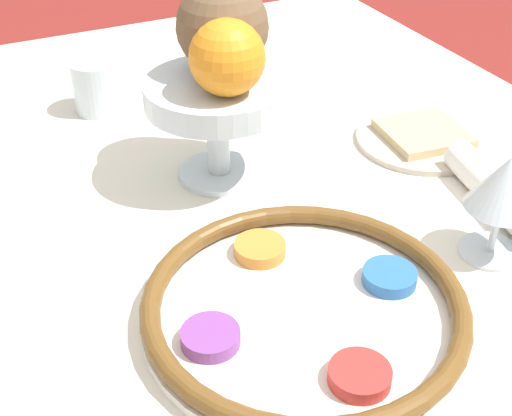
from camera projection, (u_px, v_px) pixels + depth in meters
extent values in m
cylinder|color=silver|center=(304.00, 315.00, 0.68)|extent=(0.31, 0.31, 0.01)
torus|color=brown|center=(305.00, 303.00, 0.67)|extent=(0.31, 0.31, 0.02)
cylinder|color=orange|center=(260.00, 249.00, 0.75)|extent=(0.05, 0.05, 0.01)
cylinder|color=#844299|center=(210.00, 337.00, 0.64)|extent=(0.05, 0.05, 0.01)
cylinder|color=red|center=(360.00, 376.00, 0.60)|extent=(0.05, 0.05, 0.01)
cylinder|color=#2D6BB7|center=(390.00, 277.00, 0.71)|extent=(0.05, 0.05, 0.01)
cylinder|color=silver|center=(490.00, 251.00, 0.77)|extent=(0.07, 0.07, 0.00)
cylinder|color=silver|center=(495.00, 229.00, 0.75)|extent=(0.01, 0.01, 0.06)
cone|color=silver|center=(506.00, 182.00, 0.72)|extent=(0.08, 0.08, 0.06)
cylinder|color=silver|center=(219.00, 173.00, 0.90)|extent=(0.10, 0.10, 0.01)
cylinder|color=silver|center=(218.00, 139.00, 0.87)|extent=(0.03, 0.03, 0.09)
cylinder|color=silver|center=(217.00, 93.00, 0.83)|extent=(0.17, 0.17, 0.03)
sphere|color=orange|center=(227.00, 58.00, 0.78)|extent=(0.09, 0.09, 0.09)
sphere|color=brown|center=(222.00, 27.00, 0.82)|extent=(0.11, 0.11, 0.11)
cylinder|color=beige|center=(422.00, 140.00, 0.97)|extent=(0.18, 0.18, 0.01)
cube|color=#D1B784|center=(423.00, 133.00, 0.96)|extent=(0.11, 0.11, 0.01)
cylinder|color=white|center=(496.00, 193.00, 0.83)|extent=(0.19, 0.07, 0.04)
cylinder|color=silver|center=(96.00, 86.00, 1.03)|extent=(0.07, 0.07, 0.08)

